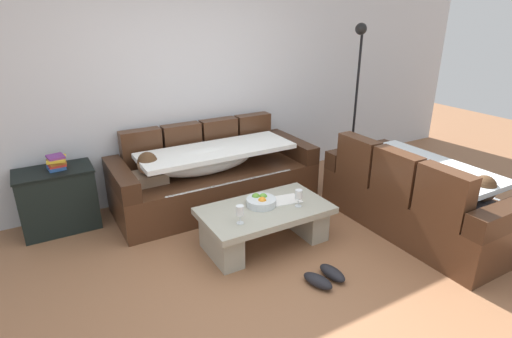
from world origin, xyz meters
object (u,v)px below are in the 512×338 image
object	(u,v)px
wine_glass_near_left	(240,211)
book_stack_on_cabinet	(56,162)
wine_glass_near_right	(299,195)
side_cabinet	(58,200)
couch_along_wall	(212,176)
coffee_table	(265,221)
pair_of_shoes	(325,277)
open_magazine	(285,200)
floor_lamp	(356,92)
couch_near_window	(418,198)
fruit_bowl	(261,201)

from	to	relation	value
wine_glass_near_left	book_stack_on_cabinet	world-z (taller)	book_stack_on_cabinet
wine_glass_near_right	side_cabinet	size ratio (longest dim) A/B	0.23
couch_along_wall	side_cabinet	xyz separation A→B (m)	(-1.58, 0.23, -0.01)
coffee_table	book_stack_on_cabinet	xyz separation A→B (m)	(-1.60, 1.29, 0.47)
wine_glass_near_left	pair_of_shoes	world-z (taller)	wine_glass_near_left
open_magazine	floor_lamp	world-z (taller)	floor_lamp
couch_near_window	wine_glass_near_right	bearing A→B (deg)	72.76
couch_near_window	book_stack_on_cabinet	size ratio (longest dim) A/B	8.28
couch_near_window	wine_glass_near_left	distance (m)	1.87
fruit_bowl	wine_glass_near_left	size ratio (longest dim) A/B	1.69
couch_near_window	floor_lamp	bearing A→B (deg)	-16.69
wine_glass_near_right	open_magazine	size ratio (longest dim) A/B	0.59
coffee_table	side_cabinet	distance (m)	2.09
open_magazine	pair_of_shoes	distance (m)	0.87
coffee_table	open_magazine	size ratio (longest dim) A/B	4.29
wine_glass_near_left	couch_near_window	bearing A→B (deg)	-11.10
couch_along_wall	pair_of_shoes	xyz separation A→B (m)	(0.19, -1.81, -0.29)
couch_near_window	coffee_table	size ratio (longest dim) A/B	1.58
couch_along_wall	book_stack_on_cabinet	distance (m)	1.59
coffee_table	fruit_bowl	size ratio (longest dim) A/B	4.29
open_magazine	book_stack_on_cabinet	size ratio (longest dim) A/B	1.22
couch_along_wall	fruit_bowl	distance (m)	1.00
couch_near_window	wine_glass_near_left	bearing A→B (deg)	78.90
floor_lamp	pair_of_shoes	size ratio (longest dim) A/B	5.76
couch_near_window	open_magazine	size ratio (longest dim) A/B	6.77
floor_lamp	book_stack_on_cabinet	bearing A→B (deg)	174.83
coffee_table	fruit_bowl	bearing A→B (deg)	95.71
wine_glass_near_left	wine_glass_near_right	bearing A→B (deg)	1.46
couch_along_wall	floor_lamp	xyz separation A→B (m)	(2.00, -0.09, 0.78)
couch_near_window	coffee_table	xyz separation A→B (m)	(-1.50, 0.50, -0.10)
fruit_bowl	couch_along_wall	bearing A→B (deg)	93.51
floor_lamp	wine_glass_near_right	bearing A→B (deg)	-146.36
coffee_table	side_cabinet	bearing A→B (deg)	142.03
coffee_table	floor_lamp	distance (m)	2.34
coffee_table	wine_glass_near_right	size ratio (longest dim) A/B	7.23
book_stack_on_cabinet	pair_of_shoes	world-z (taller)	book_stack_on_cabinet
wine_glass_near_left	floor_lamp	distance (m)	2.61
pair_of_shoes	couch_along_wall	bearing A→B (deg)	96.09
open_magazine	side_cabinet	world-z (taller)	side_cabinet
fruit_bowl	wine_glass_near_left	bearing A→B (deg)	-147.83
fruit_bowl	open_magazine	xyz separation A→B (m)	(0.26, -0.03, -0.04)
couch_along_wall	coffee_table	distance (m)	1.06
floor_lamp	open_magazine	bearing A→B (deg)	-150.97
floor_lamp	pair_of_shoes	distance (m)	2.72
couch_near_window	open_magazine	xyz separation A→B (m)	(-1.25, 0.54, 0.05)
wine_glass_near_left	pair_of_shoes	xyz separation A→B (m)	(0.46, -0.61, -0.45)
wine_glass_near_right	open_magazine	world-z (taller)	wine_glass_near_right
book_stack_on_cabinet	wine_glass_near_right	bearing A→B (deg)	-36.99
couch_along_wall	coffee_table	bearing A→B (deg)	-86.36
fruit_bowl	side_cabinet	bearing A→B (deg)	143.33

